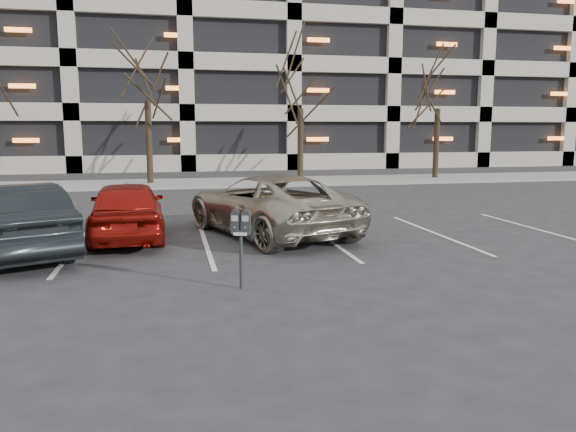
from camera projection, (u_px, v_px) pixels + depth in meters
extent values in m
plane|color=#28282B|center=(287.00, 264.00, 10.66)|extent=(140.00, 140.00, 0.00)
cube|color=gray|center=(217.00, 183.00, 26.12)|extent=(80.00, 4.00, 0.12)
cube|color=silver|center=(74.00, 248.00, 12.02)|extent=(0.10, 5.20, 0.00)
cube|color=silver|center=(205.00, 243.00, 12.60)|extent=(0.10, 5.20, 0.00)
cube|color=silver|center=(326.00, 238.00, 13.17)|extent=(0.10, 5.20, 0.00)
cube|color=silver|center=(436.00, 233.00, 13.74)|extent=(0.10, 5.20, 0.00)
cube|color=silver|center=(537.00, 229.00, 14.31)|extent=(0.10, 5.20, 0.00)
cube|color=black|center=(347.00, 47.00, 44.60)|extent=(49.92, 19.20, 18.00)
cylinder|color=black|center=(149.00, 144.00, 25.22)|extent=(0.28, 0.28, 3.76)
cylinder|color=black|center=(300.00, 146.00, 26.68)|extent=(0.28, 0.28, 3.49)
cylinder|color=black|center=(436.00, 144.00, 28.11)|extent=(0.28, 0.28, 3.54)
cylinder|color=black|center=(241.00, 261.00, 8.95)|extent=(0.06, 0.06, 0.90)
cube|color=black|center=(241.00, 232.00, 8.88)|extent=(0.32, 0.19, 0.06)
cube|color=silver|center=(240.00, 234.00, 8.83)|extent=(0.21, 0.08, 0.05)
cube|color=gray|center=(234.00, 218.00, 8.80)|extent=(0.10, 0.04, 0.09)
cube|color=gray|center=(245.00, 219.00, 8.78)|extent=(0.10, 0.04, 0.09)
imported|color=#ACA493|center=(269.00, 204.00, 13.56)|extent=(4.05, 5.78, 1.46)
cube|color=#DC6004|center=(260.00, 178.00, 12.48)|extent=(0.10, 0.20, 0.01)
imported|color=maroon|center=(127.00, 209.00, 12.96)|extent=(1.81, 4.16, 1.40)
imported|color=black|center=(13.00, 220.00, 11.27)|extent=(3.20, 4.66, 1.45)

